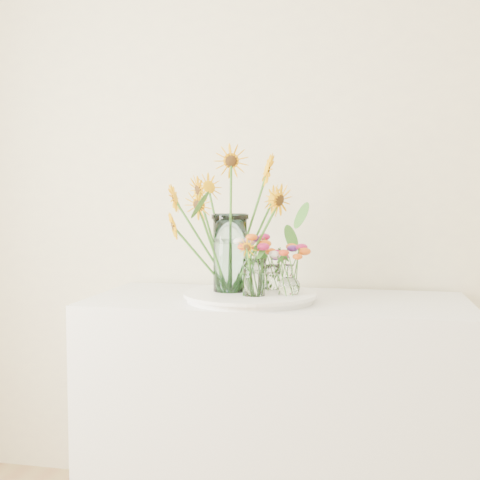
{
  "coord_description": "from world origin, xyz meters",
  "views": [
    {
      "loc": [
        0.09,
        -0.28,
        1.27
      ],
      "look_at": [
        -0.35,
        1.85,
        1.12
      ],
      "focal_mm": 45.0,
      "sensor_mm": 36.0,
      "label": 1
    }
  ],
  "objects_px": {
    "counter": "(277,416)",
    "small_vase_a": "(254,278)",
    "tray": "(250,297)",
    "mason_jar": "(230,253)",
    "small_vase_b": "(289,280)",
    "small_vase_c": "(273,277)"
  },
  "relations": [
    {
      "from": "small_vase_c",
      "to": "mason_jar",
      "type": "bearing_deg",
      "value": -152.8
    },
    {
      "from": "counter",
      "to": "small_vase_b",
      "type": "height_order",
      "value": "small_vase_b"
    },
    {
      "from": "mason_jar",
      "to": "small_vase_a",
      "type": "bearing_deg",
      "value": -38.35
    },
    {
      "from": "counter",
      "to": "mason_jar",
      "type": "bearing_deg",
      "value": -164.23
    },
    {
      "from": "tray",
      "to": "small_vase_a",
      "type": "bearing_deg",
      "value": -68.19
    },
    {
      "from": "counter",
      "to": "small_vase_a",
      "type": "bearing_deg",
      "value": -116.19
    },
    {
      "from": "tray",
      "to": "small_vase_b",
      "type": "xyz_separation_m",
      "value": [
        0.15,
        -0.02,
        0.07
      ]
    },
    {
      "from": "small_vase_b",
      "to": "tray",
      "type": "bearing_deg",
      "value": 173.94
    },
    {
      "from": "mason_jar",
      "to": "small_vase_b",
      "type": "xyz_separation_m",
      "value": [
        0.22,
        -0.03,
        -0.09
      ]
    },
    {
      "from": "small_vase_b",
      "to": "small_vase_c",
      "type": "distance_m",
      "value": 0.13
    },
    {
      "from": "small_vase_a",
      "to": "counter",
      "type": "bearing_deg",
      "value": 63.81
    },
    {
      "from": "small_vase_a",
      "to": "small_vase_b",
      "type": "xyz_separation_m",
      "value": [
        0.12,
        0.05,
        -0.01
      ]
    },
    {
      "from": "small_vase_b",
      "to": "small_vase_c",
      "type": "height_order",
      "value": "small_vase_b"
    },
    {
      "from": "small_vase_c",
      "to": "small_vase_a",
      "type": "bearing_deg",
      "value": -105.48
    },
    {
      "from": "counter",
      "to": "tray",
      "type": "relative_size",
      "value": 3.03
    },
    {
      "from": "mason_jar",
      "to": "small_vase_a",
      "type": "distance_m",
      "value": 0.16
    },
    {
      "from": "tray",
      "to": "small_vase_b",
      "type": "distance_m",
      "value": 0.16
    },
    {
      "from": "counter",
      "to": "small_vase_a",
      "type": "relative_size",
      "value": 10.27
    },
    {
      "from": "tray",
      "to": "small_vase_b",
      "type": "height_order",
      "value": "small_vase_b"
    },
    {
      "from": "counter",
      "to": "mason_jar",
      "type": "height_order",
      "value": "mason_jar"
    },
    {
      "from": "small_vase_a",
      "to": "small_vase_b",
      "type": "distance_m",
      "value": 0.13
    },
    {
      "from": "tray",
      "to": "mason_jar",
      "type": "relative_size",
      "value": 1.57
    }
  ]
}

